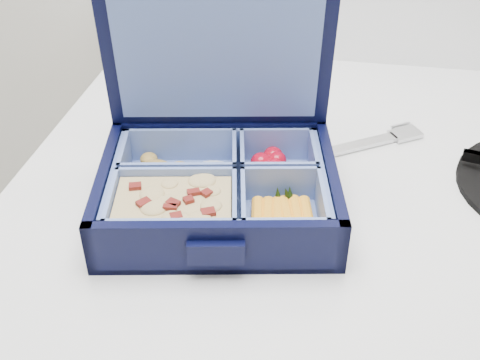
# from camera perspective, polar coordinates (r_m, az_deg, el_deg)

# --- Properties ---
(bento_box) EXTENTS (0.23, 0.20, 0.05)m
(bento_box) POSITION_cam_1_polar(r_m,az_deg,el_deg) (0.53, -2.07, -0.95)
(bento_box) COLOR black
(bento_box) RESTS_ON stove
(burner_grate_rear) EXTENTS (0.20, 0.20, 0.02)m
(burner_grate_rear) POSITION_cam_1_polar(r_m,az_deg,el_deg) (0.79, -1.82, 10.69)
(burner_grate_rear) COLOR black
(burner_grate_rear) RESTS_ON stove
(fork) EXTENTS (0.18, 0.13, 0.01)m
(fork) POSITION_cam_1_polar(r_m,az_deg,el_deg) (0.63, 8.46, 2.63)
(fork) COLOR silver
(fork) RESTS_ON stove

